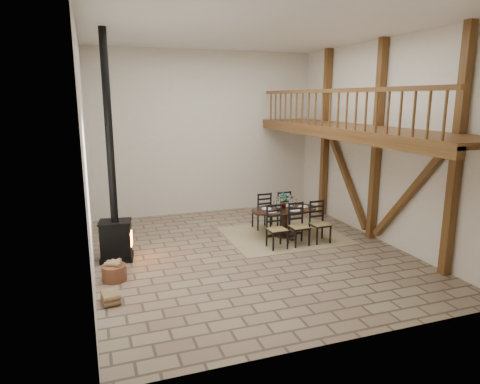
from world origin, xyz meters
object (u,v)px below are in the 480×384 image
object	(u,v)px
wood_stove	(114,212)
log_basket	(114,272)
dining_table	(286,222)
log_stack	(111,297)

from	to	relation	value
wood_stove	log_basket	bearing A→B (deg)	-87.77
dining_table	wood_stove	world-z (taller)	wood_stove
wood_stove	log_basket	xyz separation A→B (m)	(-0.13, -1.14, -0.94)
dining_table	log_basket	xyz separation A→B (m)	(-4.42, -1.33, -0.24)
dining_table	log_stack	world-z (taller)	dining_table
wood_stove	log_stack	xyz separation A→B (m)	(-0.25, -2.11, -1.01)
dining_table	wood_stove	size ratio (longest dim) A/B	0.41
wood_stove	log_stack	distance (m)	2.35
dining_table	log_basket	distance (m)	4.63
dining_table	log_basket	world-z (taller)	dining_table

